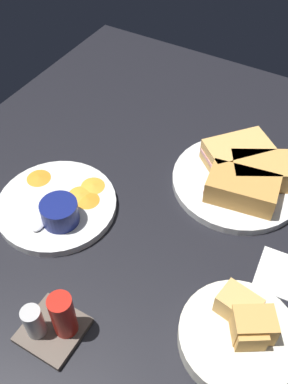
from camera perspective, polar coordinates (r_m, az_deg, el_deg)
name	(u,v)px	position (r cm, az deg, el deg)	size (l,w,h in cm)	color
ground_plane	(186,221)	(84.03, 5.60, -3.77)	(110.00, 110.00, 3.00)	black
plate_sandwich_main	(237,181)	(89.29, 12.10, 1.37)	(26.00, 26.00, 1.60)	silver
sandwich_half_near	(242,189)	(83.67, 12.75, 0.43)	(14.21, 9.58, 4.80)	#C68C42
sandwich_half_far	(265,171)	(88.08, 15.59, 2.67)	(15.06, 12.98, 4.80)	tan
sandwich_half_extra	(237,153)	(90.58, 12.13, 5.03)	(14.24, 14.81, 4.80)	tan
ramekin_dark_sauce	(241,152)	(91.57, 12.61, 5.21)	(7.44, 7.44, 3.85)	#0C144C
spoon_by_dark_ramekin	(228,174)	(88.66, 10.95, 2.29)	(2.32, 9.90, 0.80)	silver
plate_chips_companion	(57,205)	(84.77, -11.37, -1.70)	(22.84, 22.84, 1.60)	silver
ramekin_light_gravy	(60,212)	(79.51, -11.01, -2.56)	(6.84, 6.84, 4.29)	navy
spoon_by_gravy_ramekin	(42,220)	(81.50, -13.20, -3.57)	(2.77, 9.96, 0.80)	silver
plantain_chip_scatter	(74,189)	(85.53, -9.16, 0.42)	(18.33, 10.32, 0.60)	gold
bread_basket_rear	(240,333)	(69.09, 12.48, -17.62)	(17.89, 17.89, 7.50)	silver
condiment_caddy	(53,322)	(68.57, -11.82, -16.31)	(9.00, 9.00, 9.50)	brown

